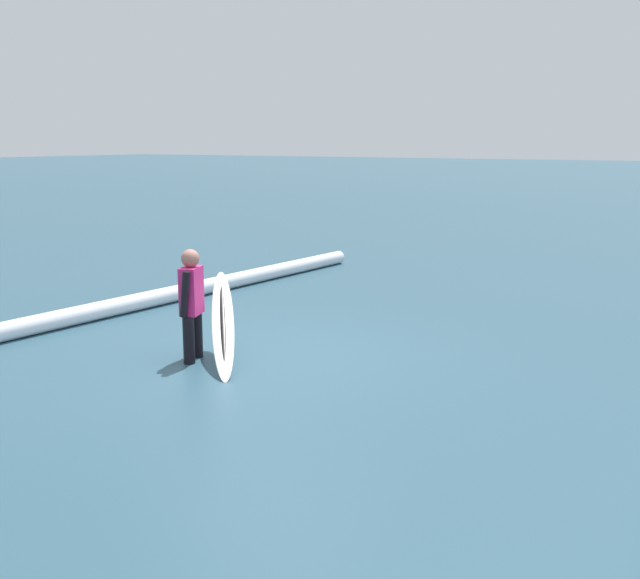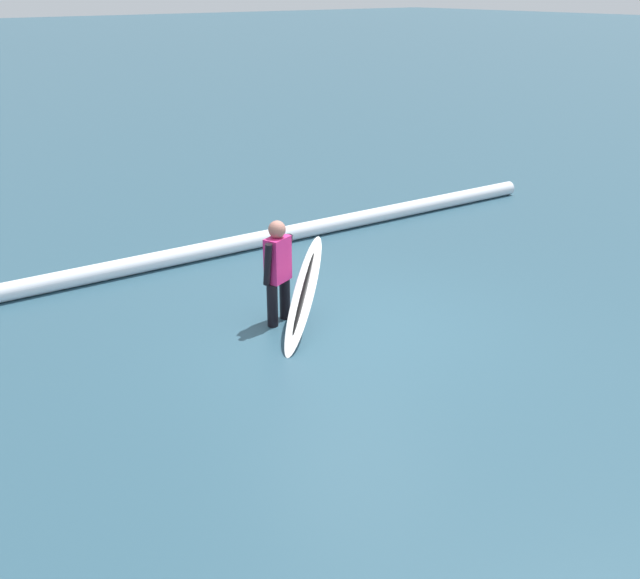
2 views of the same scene
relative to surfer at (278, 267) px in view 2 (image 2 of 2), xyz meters
name	(u,v)px [view 2 (image 2 of 2)]	position (x,y,z in m)	size (l,w,h in m)	color
ground_plane	(351,326)	(-0.67, 0.66, -0.76)	(190.22, 190.22, 0.00)	#2A4C5C
surfer	(278,267)	(0.00, 0.00, 0.00)	(0.49, 0.32, 1.37)	black
surfboard	(304,294)	(-0.13, 0.36, -0.27)	(1.46, 1.27, 1.00)	white
wave_crest_foreground	(91,274)	(1.40, -2.79, -0.62)	(0.27, 0.27, 17.54)	white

